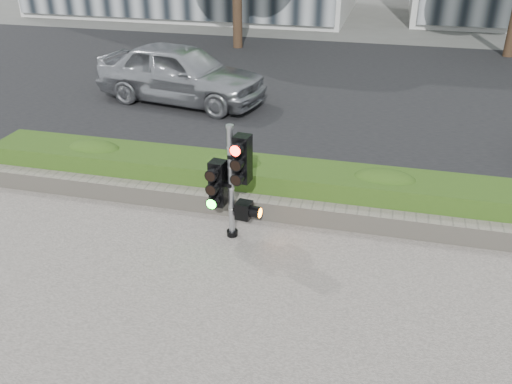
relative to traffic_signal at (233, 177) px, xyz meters
The scene contains 7 objects.
ground 1.80m from the traffic_signal, 56.18° to the right, with size 120.00×120.00×0.00m, color #51514C.
road 8.91m from the traffic_signal, 84.82° to the left, with size 60.00×13.00×0.02m, color black.
curb 2.35m from the traffic_signal, 67.82° to the left, with size 60.00×0.25×0.12m, color gray.
stone_wall 1.39m from the traffic_signal, 41.57° to the left, with size 12.00×0.32×0.34m, color gray.
hedge 1.73m from the traffic_signal, 59.55° to the left, with size 12.00×1.00×0.68m, color #517C26.
traffic_signal is the anchor object (origin of this frame).
car_silver 7.25m from the traffic_signal, 117.67° to the left, with size 1.90×4.72×1.61m, color #A3A4A9.
Camera 1 is at (1.39, -6.07, 4.76)m, focal length 38.00 mm.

